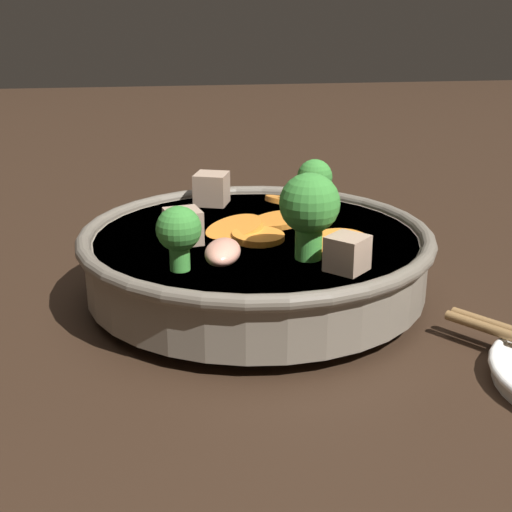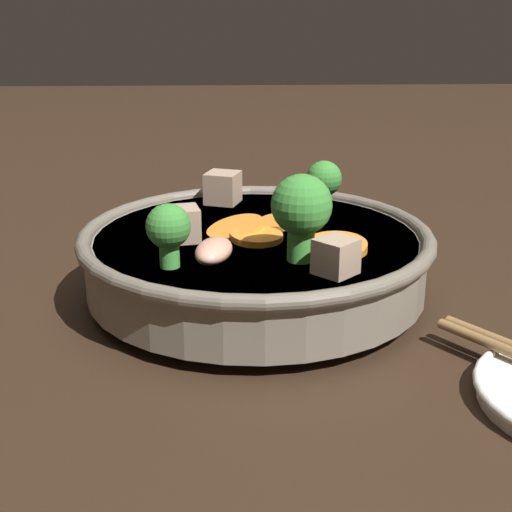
# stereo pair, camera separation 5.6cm
# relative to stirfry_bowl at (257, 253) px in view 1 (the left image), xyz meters

# --- Properties ---
(ground_plane) EXTENTS (3.00, 3.00, 0.00)m
(ground_plane) POSITION_rel_stirfry_bowl_xyz_m (0.00, -0.00, -0.04)
(ground_plane) COLOR black
(stirfry_bowl) EXTENTS (0.28, 0.28, 0.12)m
(stirfry_bowl) POSITION_rel_stirfry_bowl_xyz_m (0.00, 0.00, 0.00)
(stirfry_bowl) COLOR slate
(stirfry_bowl) RESTS_ON ground_plane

